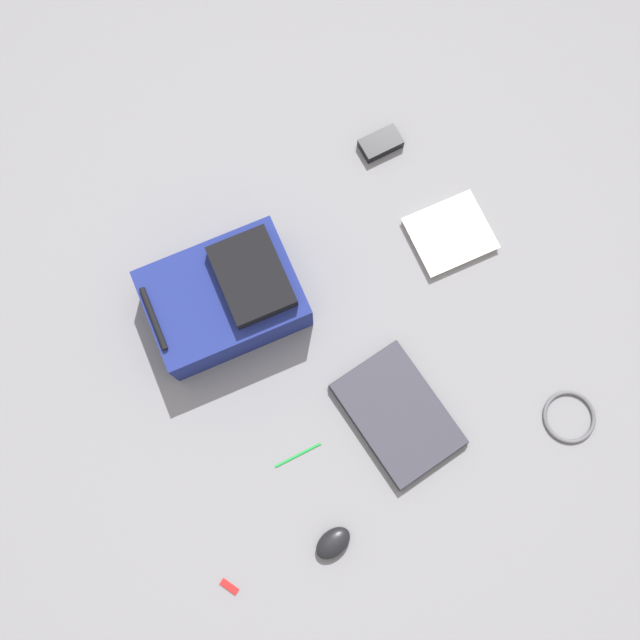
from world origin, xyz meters
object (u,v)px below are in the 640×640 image
at_px(laptop, 398,414).
at_px(backpack, 226,297).
at_px(computer_mouse, 333,543).
at_px(power_brick, 381,144).
at_px(book_blue, 450,234).
at_px(pen_black, 298,455).
at_px(usb_stick, 229,587).
at_px(cable_coil, 569,417).

bearing_deg(laptop, backpack, 30.64).
bearing_deg(computer_mouse, power_brick, -45.95).
height_order(book_blue, pen_black, book_blue).
relative_size(pen_black, usb_stick, 2.69).
bearing_deg(laptop, computer_mouse, 126.21).
height_order(power_brick, usb_stick, power_brick).
height_order(cable_coil, usb_stick, cable_coil).
bearing_deg(computer_mouse, usb_stick, 73.49).
height_order(backpack, pen_black, backpack).
height_order(laptop, pen_black, laptop).
xyz_separation_m(book_blue, power_brick, (0.35, 0.05, 0.00)).
bearing_deg(computer_mouse, cable_coil, -101.73).
bearing_deg(backpack, pen_black, 179.29).
relative_size(computer_mouse, power_brick, 0.83).
bearing_deg(cable_coil, pen_black, 72.04).
relative_size(computer_mouse, cable_coil, 0.70).
bearing_deg(usb_stick, backpack, -24.22).
distance_m(cable_coil, usb_stick, 1.03).
bearing_deg(usb_stick, book_blue, -58.26).
bearing_deg(usb_stick, computer_mouse, -93.76).
xyz_separation_m(computer_mouse, cable_coil, (0.01, -0.74, -0.01)).
height_order(backpack, power_brick, backpack).
height_order(pen_black, usb_stick, same).
relative_size(computer_mouse, pen_black, 0.74).
relative_size(backpack, laptop, 1.13).
bearing_deg(laptop, book_blue, -43.49).
xyz_separation_m(power_brick, usb_stick, (-0.96, 0.93, -0.01)).
bearing_deg(power_brick, usb_stick, 135.73).
bearing_deg(laptop, power_brick, -23.66).
height_order(laptop, cable_coil, laptop).
relative_size(computer_mouse, usb_stick, 2.00).
relative_size(power_brick, pen_black, 0.89).
relative_size(cable_coil, power_brick, 1.19).
height_order(power_brick, pen_black, power_brick).
height_order(computer_mouse, usb_stick, computer_mouse).
xyz_separation_m(backpack, usb_stick, (-0.70, 0.31, -0.08)).
xyz_separation_m(laptop, power_brick, (0.75, -0.33, -0.00)).
distance_m(cable_coil, power_brick, 0.97).
relative_size(book_blue, power_brick, 1.89).
relative_size(book_blue, usb_stick, 4.54).
height_order(laptop, power_brick, same).
bearing_deg(power_brick, backpack, 112.68).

